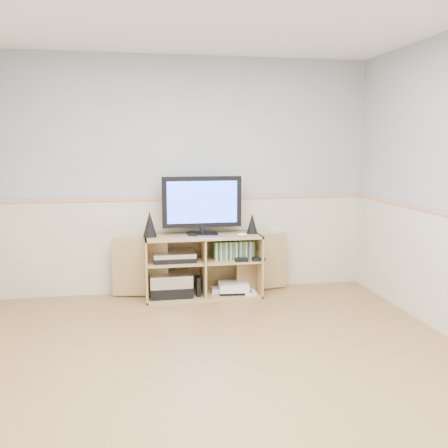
{
  "coord_description": "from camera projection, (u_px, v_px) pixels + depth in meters",
  "views": [
    {
      "loc": [
        -0.56,
        -3.07,
        1.58
      ],
      "look_at": [
        0.22,
        1.2,
        0.89
      ],
      "focal_mm": 40.0,
      "sensor_mm": 36.0,
      "label": 1
    }
  ],
  "objects": [
    {
      "name": "av_components",
      "position": [
        172.0,
        277.0,
        5.2
      ],
      "size": [
        0.52,
        0.32,
        0.47
      ],
      "color": "black",
      "rests_on": "media_cabinet"
    },
    {
      "name": "monitor",
      "position": [
        202.0,
        203.0,
        5.18
      ],
      "size": [
        0.83,
        0.18,
        0.61
      ],
      "color": "black",
      "rests_on": "media_cabinet"
    },
    {
      "name": "media_cabinet",
      "position": [
        202.0,
        264.0,
        5.29
      ],
      "size": [
        1.88,
        0.45,
        0.65
      ],
      "color": "tan",
      "rests_on": "floor"
    },
    {
      "name": "wall_outlet",
      "position": [
        276.0,
        234.0,
        5.58
      ],
      "size": [
        0.12,
        0.03,
        0.12
      ],
      "primitive_type": "cube",
      "color": "white",
      "rests_on": "wall_back"
    },
    {
      "name": "game_cases",
      "position": [
        233.0,
        250.0,
        5.25
      ],
      "size": [
        0.42,
        0.14,
        0.19
      ],
      "primitive_type": "cube",
      "color": "#3F8C3F",
      "rests_on": "media_cabinet"
    },
    {
      "name": "room",
      "position": [
        211.0,
        202.0,
        3.25
      ],
      "size": [
        4.04,
        4.54,
        2.54
      ],
      "color": "tan",
      "rests_on": "ground"
    },
    {
      "name": "game_consoles",
      "position": [
        232.0,
        288.0,
        5.32
      ],
      "size": [
        0.45,
        0.3,
        0.11
      ],
      "color": "white",
      "rests_on": "media_cabinet"
    },
    {
      "name": "mouse",
      "position": [
        242.0,
        235.0,
        5.12
      ],
      "size": [
        0.11,
        0.08,
        0.04
      ],
      "primitive_type": "ellipsoid",
      "rotation": [
        0.0,
        0.0,
        0.22
      ],
      "color": "white",
      "rests_on": "media_cabinet"
    },
    {
      "name": "keyboard",
      "position": [
        211.0,
        237.0,
        5.06
      ],
      "size": [
        0.3,
        0.17,
        0.01
      ],
      "primitive_type": "cube",
      "rotation": [
        0.0,
        0.0,
        -0.22
      ],
      "color": "silver",
      "rests_on": "media_cabinet"
    },
    {
      "name": "speaker_left",
      "position": [
        150.0,
        224.0,
        5.09
      ],
      "size": [
        0.14,
        0.14,
        0.26
      ],
      "primitive_type": "cone",
      "color": "black",
      "rests_on": "media_cabinet"
    },
    {
      "name": "speaker_right",
      "position": [
        252.0,
        223.0,
        5.29
      ],
      "size": [
        0.12,
        0.12,
        0.22
      ],
      "primitive_type": "cone",
      "color": "black",
      "rests_on": "media_cabinet"
    }
  ]
}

